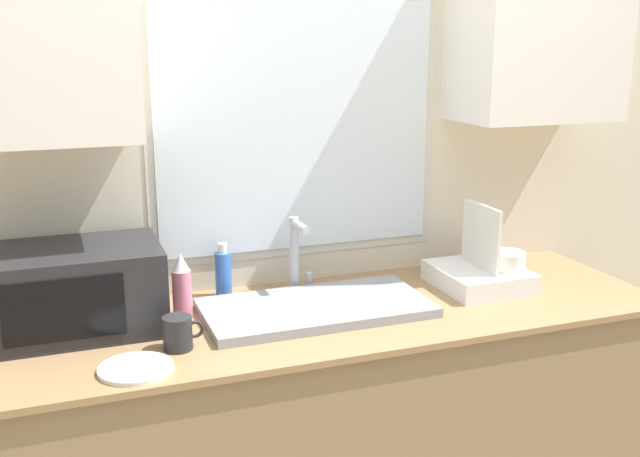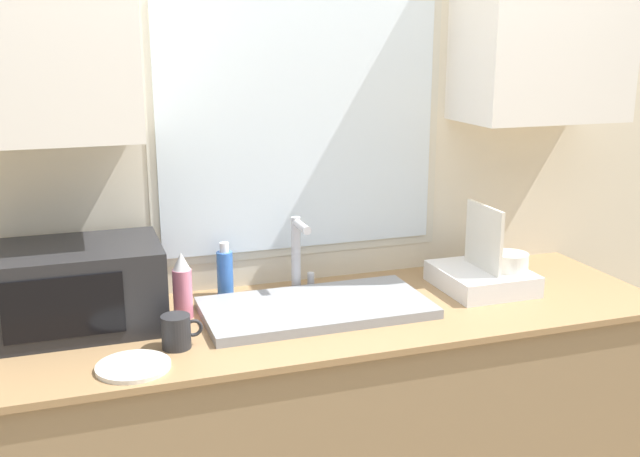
% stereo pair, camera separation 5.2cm
% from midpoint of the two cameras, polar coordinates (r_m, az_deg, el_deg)
% --- Properties ---
extents(countertop, '(2.14, 0.68, 0.92)m').
position_cam_midpoint_polar(countertop, '(2.56, 0.26, -15.95)').
color(countertop, '#8C7251').
rests_on(countertop, ground_plane).
extents(wall_back, '(6.00, 0.38, 2.60)m').
position_cam_midpoint_polar(wall_back, '(2.53, -2.25, 6.39)').
color(wall_back, beige).
rests_on(wall_back, ground_plane).
extents(sink_basin, '(0.70, 0.36, 0.03)m').
position_cam_midpoint_polar(sink_basin, '(2.34, -0.97, -6.06)').
color(sink_basin, gray).
rests_on(sink_basin, countertop).
extents(faucet, '(0.08, 0.14, 0.26)m').
position_cam_midpoint_polar(faucet, '(2.48, -2.37, -1.70)').
color(faucet, '#B7B7BC').
rests_on(faucet, countertop).
extents(microwave, '(0.49, 0.34, 0.25)m').
position_cam_midpoint_polar(microwave, '(2.30, -18.77, -4.42)').
color(microwave, '#232326').
rests_on(microwave, countertop).
extents(dish_rack, '(0.28, 0.31, 0.29)m').
position_cam_midpoint_polar(dish_rack, '(2.61, 11.70, -3.28)').
color(dish_rack, white).
rests_on(dish_rack, countertop).
extents(spray_bottle, '(0.06, 0.06, 0.21)m').
position_cam_midpoint_polar(spray_bottle, '(2.31, -11.12, -4.45)').
color(spray_bottle, '#D8728C').
rests_on(spray_bottle, countertop).
extents(soap_bottle, '(0.05, 0.05, 0.18)m').
position_cam_midpoint_polar(soap_bottle, '(2.49, -7.97, -3.38)').
color(soap_bottle, blue).
rests_on(soap_bottle, countertop).
extents(mug_near_sink, '(0.11, 0.08, 0.09)m').
position_cam_midpoint_polar(mug_near_sink, '(2.11, -11.45, -7.81)').
color(mug_near_sink, '#262628').
rests_on(mug_near_sink, countertop).
extents(small_plate, '(0.19, 0.19, 0.01)m').
position_cam_midpoint_polar(small_plate, '(2.02, -14.59, -10.28)').
color(small_plate, silver).
rests_on(small_plate, countertop).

